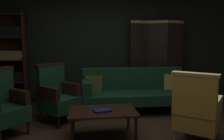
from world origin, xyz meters
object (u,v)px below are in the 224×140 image
(armchair_gilt_accent, at_px, (196,111))
(book_navy_cloth, at_px, (102,110))
(folding_screen, at_px, (157,60))
(bookshelf, at_px, (6,58))
(velvet_couch, at_px, (135,90))
(potted_plant, at_px, (51,89))
(coffee_table, at_px, (102,113))
(armchair_wing_right, at_px, (57,95))
(armchair_wing_left, at_px, (2,104))

(armchair_gilt_accent, bearing_deg, book_navy_cloth, 164.36)
(folding_screen, relative_size, book_navy_cloth, 7.81)
(bookshelf, height_order, book_navy_cloth, bookshelf)
(velvet_couch, height_order, potted_plant, velvet_couch)
(coffee_table, xyz_separation_m, book_navy_cloth, (-0.01, -0.06, 0.06))
(armchair_wing_right, bearing_deg, velvet_couch, 15.24)
(armchair_wing_right, distance_m, book_navy_cloth, 1.13)
(armchair_wing_left, bearing_deg, potted_plant, 68.05)
(coffee_table, xyz_separation_m, armchair_wing_right, (-0.74, 0.80, 0.12))
(armchair_wing_left, xyz_separation_m, book_navy_cloth, (1.50, -0.34, -0.06))
(bookshelf, distance_m, armchair_wing_right, 1.76)
(folding_screen, bearing_deg, coffee_table, -127.34)
(bookshelf, bearing_deg, armchair_wing_left, -75.98)
(coffee_table, distance_m, potted_plant, 1.93)
(book_navy_cloth, bearing_deg, armchair_wing_left, 167.23)
(folding_screen, xyz_separation_m, bookshelf, (-3.39, 0.05, 0.09))
(armchair_gilt_accent, height_order, armchair_wing_right, same)
(velvet_couch, relative_size, armchair_wing_left, 2.04)
(folding_screen, height_order, coffee_table, folding_screen)
(armchair_gilt_accent, bearing_deg, folding_screen, 85.50)
(bookshelf, distance_m, coffee_table, 2.84)
(velvet_couch, bearing_deg, folding_screen, 45.09)
(armchair_wing_left, bearing_deg, bookshelf, 104.02)
(armchair_wing_left, distance_m, armchair_wing_right, 0.93)
(coffee_table, relative_size, book_navy_cloth, 4.11)
(folding_screen, bearing_deg, velvet_couch, -134.91)
(coffee_table, distance_m, armchair_wing_left, 1.55)
(bookshelf, height_order, armchair_gilt_accent, bookshelf)
(coffee_table, bearing_deg, armchair_wing_left, 169.34)
(potted_plant, xyz_separation_m, book_navy_cloth, (0.94, -1.74, 0.02))
(bookshelf, height_order, armchair_wing_right, bookshelf)
(bookshelf, bearing_deg, potted_plant, -15.65)
(velvet_couch, xyz_separation_m, armchair_gilt_accent, (0.50, -1.63, 0.04))
(armchair_gilt_accent, bearing_deg, potted_plant, 136.66)
(coffee_table, distance_m, armchair_gilt_accent, 1.34)
(folding_screen, xyz_separation_m, armchair_wing_right, (-2.20, -1.10, -0.50))
(armchair_gilt_accent, bearing_deg, armchair_wing_right, 148.84)
(velvet_couch, distance_m, armchair_wing_left, 2.47)
(folding_screen, distance_m, velvet_couch, 1.11)
(potted_plant, bearing_deg, velvet_couch, -15.20)
(armchair_gilt_accent, bearing_deg, velvet_couch, 107.18)
(coffee_table, height_order, armchair_wing_right, armchair_wing_right)
(book_navy_cloth, bearing_deg, bookshelf, 133.67)
(armchair_wing_right, distance_m, potted_plant, 0.91)
(velvet_couch, distance_m, book_navy_cloth, 1.49)
(folding_screen, bearing_deg, potted_plant, -174.74)
(book_navy_cloth, bearing_deg, armchair_gilt_accent, -15.64)
(coffee_table, bearing_deg, armchair_gilt_accent, -18.07)
(armchair_wing_left, distance_m, book_navy_cloth, 1.54)
(armchair_gilt_accent, bearing_deg, armchair_wing_left, 165.90)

